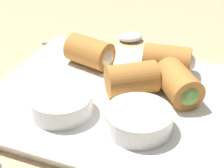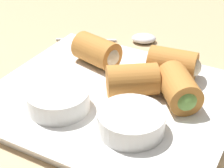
# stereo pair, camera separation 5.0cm
# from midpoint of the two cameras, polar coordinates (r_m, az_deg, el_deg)

# --- Properties ---
(table_surface) EXTENTS (1.80, 1.40, 0.02)m
(table_surface) POSITION_cam_midpoint_polar(r_m,az_deg,el_deg) (0.48, 0.76, -5.60)
(table_surface) COLOR tan
(table_surface) RESTS_ON ground
(serving_plate) EXTENTS (0.31, 0.27, 0.01)m
(serving_plate) POSITION_cam_midpoint_polar(r_m,az_deg,el_deg) (0.49, -2.91, -2.49)
(serving_plate) COLOR white
(serving_plate) RESTS_ON table_surface
(roll_front_left) EXTENTS (0.08, 0.06, 0.04)m
(roll_front_left) POSITION_cam_midpoint_polar(r_m,az_deg,el_deg) (0.55, -5.76, 4.69)
(roll_front_left) COLOR #B77533
(roll_front_left) RESTS_ON serving_plate
(roll_front_right) EXTENTS (0.08, 0.07, 0.04)m
(roll_front_right) POSITION_cam_midpoint_polar(r_m,az_deg,el_deg) (0.48, 0.51, 0.76)
(roll_front_right) COLOR #B77533
(roll_front_right) RESTS_ON serving_plate
(roll_back_left) EXTENTS (0.07, 0.05, 0.04)m
(roll_back_left) POSITION_cam_midpoint_polar(r_m,az_deg,el_deg) (0.53, 6.14, 3.50)
(roll_back_left) COLOR #B77533
(roll_back_left) RESTS_ON serving_plate
(roll_back_right) EXTENTS (0.07, 0.08, 0.04)m
(roll_back_right) POSITION_cam_midpoint_polar(r_m,az_deg,el_deg) (0.47, 7.31, -0.21)
(roll_back_right) COLOR #B77533
(roll_back_right) RESTS_ON serving_plate
(dipping_bowl_near) EXTENTS (0.08, 0.08, 0.02)m
(dipping_bowl_near) POSITION_cam_midpoint_polar(r_m,az_deg,el_deg) (0.46, -10.92, -2.93)
(dipping_bowl_near) COLOR silver
(dipping_bowl_near) RESTS_ON serving_plate
(dipping_bowl_far) EXTENTS (0.08, 0.08, 0.02)m
(dipping_bowl_far) POSITION_cam_midpoint_polar(r_m,az_deg,el_deg) (0.42, 0.73, -5.49)
(dipping_bowl_far) COLOR silver
(dipping_bowl_far) RESTS_ON serving_plate
(spoon) EXTENTS (0.17, 0.10, 0.01)m
(spoon) POSITION_cam_midpoint_polar(r_m,az_deg,el_deg) (0.66, -0.41, 7.04)
(spoon) COLOR silver
(spoon) RESTS_ON table_surface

